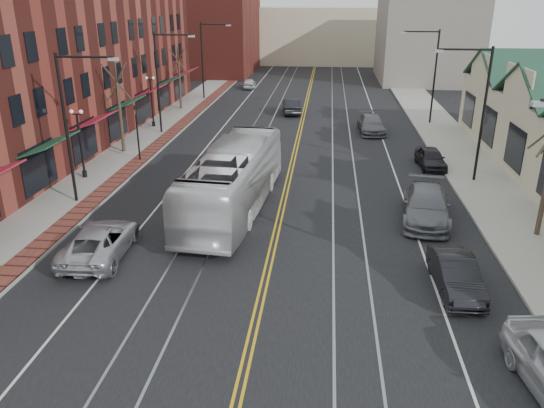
% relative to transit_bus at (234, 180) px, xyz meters
% --- Properties ---
extents(sidewalk_left, '(4.00, 120.00, 0.15)m').
position_rel_transit_bus_xyz_m(sidewalk_left, '(-9.47, 4.15, -1.68)').
color(sidewalk_left, gray).
rests_on(sidewalk_left, ground).
extents(sidewalk_right, '(4.00, 120.00, 0.15)m').
position_rel_transit_bus_xyz_m(sidewalk_right, '(14.53, 4.15, -1.68)').
color(sidewalk_right, gray).
rests_on(sidewalk_right, ground).
extents(building_left, '(10.00, 50.00, 11.00)m').
position_rel_transit_bus_xyz_m(building_left, '(-16.47, 11.15, 3.75)').
color(building_left, maroon).
rests_on(building_left, ground).
extents(backdrop_left, '(14.00, 18.00, 14.00)m').
position_rel_transit_bus_xyz_m(backdrop_left, '(-13.47, 54.15, 5.25)').
color(backdrop_left, maroon).
rests_on(backdrop_left, ground).
extents(backdrop_mid, '(22.00, 14.00, 9.00)m').
position_rel_transit_bus_xyz_m(backdrop_mid, '(2.53, 69.15, 2.75)').
color(backdrop_mid, '#C3B796').
rests_on(backdrop_mid, ground).
extents(backdrop_right, '(12.00, 16.00, 11.00)m').
position_rel_transit_bus_xyz_m(backdrop_right, '(17.53, 49.15, 3.75)').
color(backdrop_right, slate).
rests_on(backdrop_right, ground).
extents(streetlight_l_1, '(3.33, 0.25, 8.00)m').
position_rel_transit_bus_xyz_m(streetlight_l_1, '(-8.51, 0.15, 3.27)').
color(streetlight_l_1, black).
rests_on(streetlight_l_1, sidewalk_left).
extents(streetlight_l_2, '(3.33, 0.25, 8.00)m').
position_rel_transit_bus_xyz_m(streetlight_l_2, '(-8.51, 16.15, 3.27)').
color(streetlight_l_2, black).
rests_on(streetlight_l_2, sidewalk_left).
extents(streetlight_l_3, '(3.33, 0.25, 8.00)m').
position_rel_transit_bus_xyz_m(streetlight_l_3, '(-8.51, 32.15, 3.27)').
color(streetlight_l_3, black).
rests_on(streetlight_l_3, sidewalk_left).
extents(streetlight_r_1, '(3.33, 0.25, 8.00)m').
position_rel_transit_bus_xyz_m(streetlight_r_1, '(13.58, 6.15, 3.27)').
color(streetlight_r_1, black).
rests_on(streetlight_r_1, sidewalk_right).
extents(streetlight_r_2, '(3.33, 0.25, 8.00)m').
position_rel_transit_bus_xyz_m(streetlight_r_2, '(13.58, 22.15, 3.27)').
color(streetlight_r_2, black).
rests_on(streetlight_r_2, sidewalk_right).
extents(lamppost_l_2, '(0.84, 0.28, 4.27)m').
position_rel_transit_bus_xyz_m(lamppost_l_2, '(-10.27, 4.15, 0.45)').
color(lamppost_l_2, black).
rests_on(lamppost_l_2, sidewalk_left).
extents(lamppost_l_3, '(0.84, 0.28, 4.27)m').
position_rel_transit_bus_xyz_m(lamppost_l_3, '(-10.27, 18.15, 0.45)').
color(lamppost_l_3, black).
rests_on(lamppost_l_3, sidewalk_left).
extents(tree_left_near, '(1.78, 1.37, 6.48)m').
position_rel_transit_bus_xyz_m(tree_left_near, '(-9.97, 10.15, 1.76)').
color(tree_left_near, '#382B21').
rests_on(tree_left_near, sidewalk_left).
extents(tree_left_far, '(1.66, 1.28, 6.02)m').
position_rel_transit_bus_xyz_m(tree_left_far, '(-9.97, 26.15, 1.52)').
color(tree_left_far, '#382B21').
rests_on(tree_left_far, sidewalk_left).
extents(traffic_signal, '(0.18, 0.15, 3.80)m').
position_rel_transit_bus_xyz_m(traffic_signal, '(-8.07, 8.15, 0.60)').
color(traffic_signal, black).
rests_on(traffic_signal, sidewalk_left).
extents(transit_bus, '(3.98, 12.78, 3.50)m').
position_rel_transit_bus_xyz_m(transit_bus, '(0.00, 0.00, 0.00)').
color(transit_bus, silver).
rests_on(transit_bus, ground).
extents(parked_suv, '(2.72, 5.37, 1.46)m').
position_rel_transit_bus_xyz_m(parked_suv, '(-4.97, -5.97, -1.02)').
color(parked_suv, '#B2B3B9').
rests_on(parked_suv, ground).
extents(parked_car_b, '(1.61, 4.22, 1.37)m').
position_rel_transit_bus_xyz_m(parked_car_b, '(10.03, -7.32, -1.07)').
color(parked_car_b, black).
rests_on(parked_car_b, ground).
extents(parked_car_c, '(3.06, 5.92, 1.64)m').
position_rel_transit_bus_xyz_m(parked_car_c, '(10.03, -0.30, -0.93)').
color(parked_car_c, slate).
rests_on(parked_car_c, ground).
extents(parked_car_d, '(1.83, 4.03, 1.34)m').
position_rel_transit_bus_xyz_m(parked_car_d, '(11.83, 8.87, -1.08)').
color(parked_car_d, black).
rests_on(parked_car_d, ground).
extents(distant_car_left, '(2.16, 4.68, 1.49)m').
position_rel_transit_bus_xyz_m(distant_car_left, '(1.32, 25.41, -1.01)').
color(distant_car_left, black).
rests_on(distant_car_left, ground).
extents(distant_car_right, '(2.28, 5.10, 1.45)m').
position_rel_transit_bus_xyz_m(distant_car_right, '(8.53, 18.41, -1.03)').
color(distant_car_right, '#5D5D64').
rests_on(distant_car_right, ground).
extents(distant_car_far, '(1.84, 3.85, 1.27)m').
position_rel_transit_bus_xyz_m(distant_car_far, '(-4.97, 39.90, -1.12)').
color(distant_car_far, silver).
rests_on(distant_car_far, ground).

